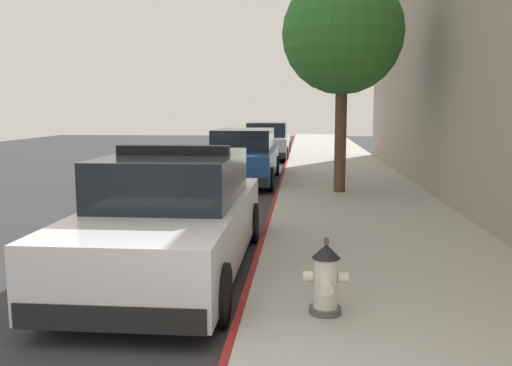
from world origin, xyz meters
The scene contains 8 objects.
ground_plane centered at (-4.19, 10.00, -0.10)m, with size 30.34×60.00×0.20m, color #353538.
sidewalk_pavement centered at (1.81, 10.00, 0.08)m, with size 3.62×60.00×0.15m, color #ADA89E.
curb_painted_edge centered at (-0.04, 10.00, 0.08)m, with size 0.08×60.00×0.15m, color maroon.
police_cruiser centered at (-1.12, 3.92, 0.74)m, with size 1.94×4.84×1.68m.
parked_car_silver_ahead centered at (-1.17, 12.73, 0.74)m, with size 1.94×4.84×1.56m.
parked_car_dark_far centered at (-0.98, 20.50, 0.74)m, with size 1.94×4.84×1.56m.
fire_hydrant centered at (0.81, 2.21, 0.50)m, with size 0.44×0.40×0.76m.
street_tree centered at (1.47, 10.13, 3.89)m, with size 2.85×2.85×5.19m.
Camera 1 is at (0.57, -2.88, 2.16)m, focal length 37.51 mm.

